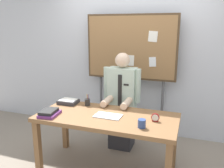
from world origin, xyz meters
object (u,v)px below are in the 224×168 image
desk (107,122)px  pen_holder (87,102)px  desk_clock (155,118)px  book_stack (49,113)px  coffee_mug (142,123)px  paper_tray (68,102)px  bulletin_board (131,49)px  open_notebook (108,116)px  person (122,105)px

desk → pen_holder: pen_holder is taller
desk_clock → book_stack: bearing=-169.1°
coffee_mug → paper_tray: coffee_mug is taller
desk → bulletin_board: bulletin_board is taller
book_stack → open_notebook: bearing=16.6°
coffee_mug → open_notebook: bearing=158.1°
pen_holder → paper_tray: bearing=-178.3°
person → open_notebook: 0.65m
desk_clock → paper_tray: (-1.25, 0.23, -0.01)m
person → pen_holder: person is taller
book_stack → pen_holder: pen_holder is taller
open_notebook → pen_holder: pen_holder is taller
person → pen_holder: bearing=-135.5°
coffee_mug → paper_tray: size_ratio=0.36×
desk_clock → coffee_mug: size_ratio=1.01×
open_notebook → pen_holder: 0.49m
bulletin_board → coffee_mug: bulletin_board is taller
pen_holder → paper_tray: (-0.29, -0.01, -0.02)m
desk → coffee_mug: coffee_mug is taller
book_stack → pen_holder: size_ratio=1.78×
open_notebook → pen_holder: bearing=145.3°
open_notebook → desk_clock: 0.56m
open_notebook → desk_clock: desk_clock is taller
coffee_mug → bulletin_board: bearing=110.2°
coffee_mug → desk_clock: bearing=63.5°
desk → book_stack: bearing=-161.3°
pen_holder → paper_tray: size_ratio=0.62×
desk → book_stack: book_stack is taller
coffee_mug → pen_holder: 0.97m
book_stack → coffee_mug: 1.14m
person → coffee_mug: bearing=-60.3°
pen_holder → paper_tray: pen_holder is taller
desk → person: size_ratio=1.19×
coffee_mug → paper_tray: (-1.14, 0.45, -0.02)m
desk → bulletin_board: (0.00, 1.09, 0.79)m
person → pen_holder: 0.54m
book_stack → coffee_mug: (1.14, 0.02, 0.01)m
book_stack → open_notebook: 0.72m
desk_clock → bulletin_board: bearing=118.6°
desk → paper_tray: 0.72m
paper_tray → desk_clock: bearing=-10.5°
open_notebook → coffee_mug: 0.49m
person → pen_holder: size_ratio=8.94×
desk_clock → pen_holder: pen_holder is taller
desk → bulletin_board: 1.35m
person → open_notebook: bearing=-88.0°
desk → open_notebook: bearing=-41.4°
person → desk_clock: size_ratio=15.28×
bulletin_board → pen_holder: 1.12m
person → bulletin_board: 0.90m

